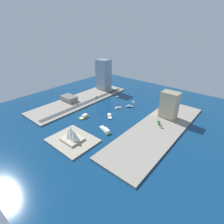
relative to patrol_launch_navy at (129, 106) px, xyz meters
name	(u,v)px	position (x,y,z in m)	size (l,w,h in m)	color
ground_plane	(113,113)	(9.38, 41.61, -1.53)	(440.00, 440.00, 0.00)	navy
quay_west	(158,129)	(-85.68, 41.61, -0.28)	(70.00, 240.00, 2.50)	gray
quay_east	(81,100)	(104.43, 41.61, -0.28)	(70.00, 240.00, 2.50)	gray
peninsula_point	(73,140)	(-2.50, 150.72, -0.53)	(67.80, 54.70, 2.00)	#A89E89
road_strip	(88,102)	(82.60, 41.61, 1.04)	(11.48, 228.00, 0.15)	#38383D
patrol_launch_navy	(129,106)	(0.00, 0.00, 0.00)	(15.34, 10.90, 4.44)	#1E284C
sailboat_small_white	(133,102)	(7.51, -26.24, -0.59)	(8.35, 4.22, 9.82)	white
ferry_green_doubledeck	(105,130)	(-22.31, 100.21, 0.67)	(29.37, 16.71, 5.60)	#2D8C4C
barge_flat_brown	(110,116)	(5.45, 56.98, -0.42)	(20.51, 20.32, 3.12)	brown
yacht_sleek_gray	(117,97)	(52.70, -26.18, -0.28)	(4.96, 11.90, 3.33)	#999EA3
water_taxi_orange	(118,108)	(14.98, 19.61, -0.44)	(9.99, 14.54, 3.12)	orange
ferry_yellow_fast	(84,116)	(38.53, 91.39, 0.69)	(8.04, 20.20, 5.60)	yellow
carpark_squat_concrete	(69,98)	(119.96, 62.62, 6.25)	(36.01, 23.40, 10.51)	gray
tower_tall_glass	(104,74)	(116.30, -47.90, 38.37)	(32.96, 28.51, 74.74)	#8C9EB2
office_block_beige	(169,105)	(-80.53, -6.51, 25.11)	(30.58, 21.52, 48.22)	#C6B793
taxi_yellow_cab	(101,96)	(84.67, -2.00, 1.88)	(2.10, 4.69, 1.56)	black
hatchback_blue	(96,97)	(86.60, 10.36, 1.93)	(2.13, 4.46, 1.67)	black
van_white	(96,99)	(80.09, 18.01, 1.85)	(1.88, 4.99, 1.49)	black
sedan_silver	(77,105)	(87.05, 67.32, 1.87)	(2.08, 4.50, 1.56)	black
traffic_light_waterfront	(99,97)	(75.78, 13.41, 5.31)	(0.36, 0.36, 6.50)	black
opera_landmark	(72,135)	(-2.56, 150.72, 8.89)	(29.67, 25.50, 22.91)	#BCAD93
park_tree_cluster	(159,123)	(-82.17, 32.42, 6.61)	(8.86, 10.65, 8.51)	brown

